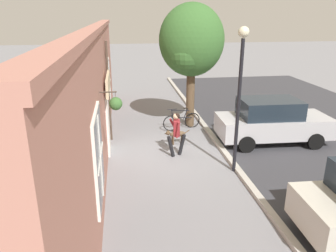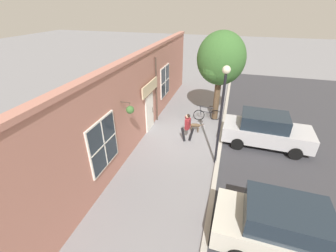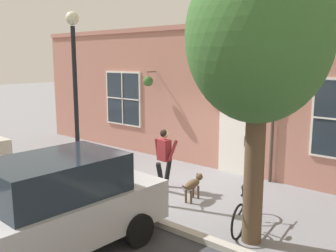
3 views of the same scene
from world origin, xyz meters
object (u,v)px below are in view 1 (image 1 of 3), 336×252
street_lamp (240,80)px  pedestrian_walking (176,131)px  parked_car_mid_block (272,121)px  dog_on_leash (176,134)px  leaning_bicycle (182,121)px  street_tree_by_curb (191,43)px

street_lamp → pedestrian_walking: bearing=138.5°
parked_car_mid_block → street_lamp: (-2.26, -2.22, 2.11)m
dog_on_leash → street_lamp: street_lamp is taller
pedestrian_walking → leaning_bicycle: size_ratio=0.94×
street_tree_by_curb → parked_car_mid_block: bearing=-40.1°
street_tree_by_curb → leaning_bicycle: street_tree_by_curb is taller
dog_on_leash → leaning_bicycle: bearing=72.6°
parked_car_mid_block → street_lamp: size_ratio=0.96×
pedestrian_walking → street_tree_by_curb: size_ratio=0.30×
dog_on_leash → leaning_bicycle: 1.79m
leaning_bicycle → pedestrian_walking: bearing=-104.2°
parked_car_mid_block → street_tree_by_curb: bearing=139.9°
pedestrian_walking → dog_on_leash: size_ratio=1.55×
pedestrian_walking → leaning_bicycle: pedestrian_walking is taller
street_tree_by_curb → leaning_bicycle: size_ratio=3.11×
street_tree_by_curb → street_lamp: street_tree_by_curb is taller
dog_on_leash → street_tree_by_curb: (0.94, 2.04, 3.27)m
street_tree_by_curb → street_lamp: size_ratio=1.17×
dog_on_leash → street_tree_by_curb: size_ratio=0.20×
street_lamp → dog_on_leash: bearing=120.2°
pedestrian_walking → street_tree_by_curb: street_tree_by_curb is taller
street_tree_by_curb → parked_car_mid_block: size_ratio=1.22×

